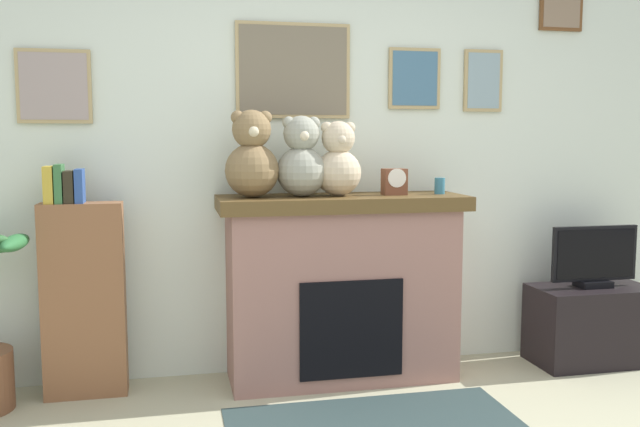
{
  "coord_description": "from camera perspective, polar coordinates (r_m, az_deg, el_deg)",
  "views": [
    {
      "loc": [
        -0.79,
        -2.08,
        1.41
      ],
      "look_at": [
        0.04,
        1.71,
        0.97
      ],
      "focal_mm": 38.6,
      "sensor_mm": 36.0,
      "label": 1
    }
  ],
  "objects": [
    {
      "name": "back_wall",
      "position": [
        4.16,
        -1.38,
        5.0
      ],
      "size": [
        5.2,
        0.15,
        2.6
      ],
      "color": "silver",
      "rests_on": "ground_plane"
    },
    {
      "name": "fireplace",
      "position": [
        4.0,
        1.79,
        -6.08
      ],
      "size": [
        1.41,
        0.52,
        1.07
      ],
      "color": "#996B5F",
      "rests_on": "ground_plane"
    },
    {
      "name": "bookshelf",
      "position": [
        3.94,
        -19.06,
        -6.3
      ],
      "size": [
        0.43,
        0.16,
        1.26
      ],
      "color": "brown",
      "rests_on": "ground_plane"
    },
    {
      "name": "tv_stand",
      "position": [
        4.66,
        21.56,
        -8.57
      ],
      "size": [
        0.74,
        0.4,
        0.48
      ],
      "primitive_type": "cube",
      "color": "black",
      "rests_on": "ground_plane"
    },
    {
      "name": "television",
      "position": [
        4.57,
        21.79,
        -3.44
      ],
      "size": [
        0.56,
        0.14,
        0.38
      ],
      "color": "black",
      "rests_on": "tv_stand"
    },
    {
      "name": "candle_jar",
      "position": [
        4.08,
        9.89,
        2.28
      ],
      "size": [
        0.06,
        0.06,
        0.1
      ],
      "primitive_type": "cylinder",
      "color": "teal",
      "rests_on": "fireplace"
    },
    {
      "name": "mantel_clock",
      "position": [
        3.98,
        6.18,
        2.64
      ],
      "size": [
        0.13,
        0.1,
        0.15
      ],
      "color": "brown",
      "rests_on": "fireplace"
    },
    {
      "name": "teddy_bear_tan",
      "position": [
        3.8,
        -5.66,
        4.58
      ],
      "size": [
        0.3,
        0.3,
        0.48
      ],
      "color": "olive",
      "rests_on": "fireplace"
    },
    {
      "name": "teddy_bear_cream",
      "position": [
        3.84,
        -1.56,
        4.42
      ],
      "size": [
        0.28,
        0.28,
        0.45
      ],
      "color": "gray",
      "rests_on": "fireplace"
    },
    {
      "name": "teddy_bear_brown",
      "position": [
        3.89,
        1.51,
        4.26
      ],
      "size": [
        0.26,
        0.26,
        0.42
      ],
      "color": "#CAB695",
      "rests_on": "fireplace"
    }
  ]
}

